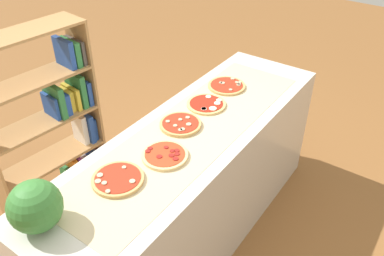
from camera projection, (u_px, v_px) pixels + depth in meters
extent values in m
plane|color=brown|center=(192.00, 234.00, 2.88)|extent=(12.00, 12.00, 0.00)
cube|color=beige|center=(192.00, 187.00, 2.62)|extent=(2.25, 0.66, 0.91)
cube|color=beige|center=(192.00, 131.00, 2.35)|extent=(1.86, 0.51, 0.00)
cylinder|color=tan|center=(118.00, 179.00, 1.99)|extent=(0.26, 0.26, 0.02)
cylinder|color=red|center=(118.00, 178.00, 1.99)|extent=(0.23, 0.23, 0.00)
cylinder|color=#C6B28E|center=(98.00, 181.00, 1.96)|extent=(0.03, 0.03, 0.01)
cylinder|color=#C6B28E|center=(108.00, 191.00, 1.90)|extent=(0.02, 0.02, 0.01)
cylinder|color=#C6B28E|center=(104.00, 183.00, 1.95)|extent=(0.03, 0.03, 0.01)
cylinder|color=#C6B28E|center=(124.00, 167.00, 2.05)|extent=(0.02, 0.02, 0.01)
cylinder|color=#C6B28E|center=(132.00, 181.00, 1.96)|extent=(0.03, 0.03, 0.01)
cylinder|color=#C6B28E|center=(100.00, 175.00, 2.00)|extent=(0.03, 0.03, 0.01)
cylinder|color=#E5C17F|center=(165.00, 155.00, 2.15)|extent=(0.25, 0.25, 0.02)
cylinder|color=red|center=(165.00, 154.00, 2.14)|extent=(0.22, 0.22, 0.00)
cylinder|color=maroon|center=(166.00, 147.00, 2.18)|extent=(0.03, 0.03, 0.00)
cylinder|color=maroon|center=(150.00, 148.00, 2.18)|extent=(0.03, 0.03, 0.00)
cylinder|color=maroon|center=(148.00, 151.00, 2.16)|extent=(0.03, 0.03, 0.00)
cylinder|color=maroon|center=(159.00, 157.00, 2.12)|extent=(0.03, 0.03, 0.00)
cylinder|color=maroon|center=(172.00, 151.00, 2.16)|extent=(0.03, 0.03, 0.00)
cylinder|color=maroon|center=(171.00, 155.00, 2.13)|extent=(0.03, 0.03, 0.00)
cylinder|color=maroon|center=(176.00, 159.00, 2.10)|extent=(0.03, 0.03, 0.00)
cylinder|color=maroon|center=(177.00, 150.00, 2.16)|extent=(0.03, 0.03, 0.00)
cylinder|color=maroon|center=(177.00, 154.00, 2.14)|extent=(0.03, 0.03, 0.00)
cylinder|color=tan|center=(180.00, 124.00, 2.39)|extent=(0.25, 0.25, 0.02)
cylinder|color=red|center=(180.00, 123.00, 2.38)|extent=(0.22, 0.22, 0.00)
cylinder|color=#C6B28E|center=(180.00, 130.00, 2.31)|extent=(0.02, 0.02, 0.01)
cylinder|color=#C6B28E|center=(188.00, 117.00, 2.42)|extent=(0.03, 0.03, 0.01)
cylinder|color=#C6B28E|center=(168.00, 121.00, 2.38)|extent=(0.03, 0.03, 0.01)
cylinder|color=#C6B28E|center=(180.00, 120.00, 2.40)|extent=(0.02, 0.02, 0.01)
cylinder|color=#C6B28E|center=(175.00, 126.00, 2.35)|extent=(0.02, 0.02, 0.01)
cylinder|color=#C6B28E|center=(189.00, 124.00, 2.36)|extent=(0.03, 0.03, 0.01)
cylinder|color=#C6B28E|center=(183.00, 129.00, 2.32)|extent=(0.03, 0.03, 0.01)
cylinder|color=#DBB26B|center=(206.00, 104.00, 2.58)|extent=(0.25, 0.25, 0.01)
cylinder|color=#AD2314|center=(206.00, 103.00, 2.57)|extent=(0.21, 0.21, 0.00)
cylinder|color=#EFE5CC|center=(213.00, 108.00, 2.51)|extent=(0.05, 0.05, 0.00)
cylinder|color=#EFE5CC|center=(208.00, 97.00, 2.63)|extent=(0.04, 0.04, 0.00)
cylinder|color=#EFE5CC|center=(219.00, 100.00, 2.60)|extent=(0.04, 0.04, 0.00)
cylinder|color=#EFE5CC|center=(204.00, 109.00, 2.51)|extent=(0.03, 0.03, 0.00)
cylinder|color=#EFE5CC|center=(217.00, 103.00, 2.57)|extent=(0.04, 0.04, 0.00)
cylinder|color=#EFE5CC|center=(204.00, 109.00, 2.51)|extent=(0.03, 0.03, 0.00)
cylinder|color=tan|center=(227.00, 86.00, 2.78)|extent=(0.26, 0.26, 0.02)
cylinder|color=red|center=(227.00, 85.00, 2.77)|extent=(0.22, 0.22, 0.00)
cylinder|color=#C6B28E|center=(240.00, 82.00, 2.79)|extent=(0.02, 0.02, 0.01)
cylinder|color=#C6B28E|center=(231.00, 90.00, 2.71)|extent=(0.02, 0.02, 0.01)
cylinder|color=#C6B28E|center=(237.00, 82.00, 2.79)|extent=(0.02, 0.02, 0.01)
cylinder|color=#C6B28E|center=(221.00, 83.00, 2.79)|extent=(0.02, 0.02, 0.01)
cylinder|color=#C6B28E|center=(239.00, 85.00, 2.76)|extent=(0.03, 0.03, 0.01)
cylinder|color=#C6B28E|center=(233.00, 79.00, 2.83)|extent=(0.03, 0.03, 0.01)
cylinder|color=#C6B28E|center=(239.00, 84.00, 2.77)|extent=(0.03, 0.03, 0.01)
cylinder|color=#C6B28E|center=(223.00, 83.00, 2.78)|extent=(0.03, 0.03, 0.01)
sphere|color=#387A33|center=(35.00, 206.00, 1.70)|extent=(0.24, 0.24, 0.24)
cube|color=#A87A47|center=(88.00, 101.00, 3.10)|extent=(0.05, 0.27, 1.34)
cube|color=#A87A47|center=(59.00, 191.00, 3.23)|extent=(0.82, 0.35, 0.02)
cube|color=#B22823|center=(95.00, 159.00, 3.40)|extent=(0.05, 0.16, 0.18)
cube|color=#234799|center=(91.00, 159.00, 3.36)|extent=(0.07, 0.23, 0.23)
cube|color=silver|center=(86.00, 164.00, 3.35)|extent=(0.06, 0.18, 0.17)
cube|color=#B22823|center=(82.00, 167.00, 3.32)|extent=(0.05, 0.17, 0.17)
cube|color=#753384|center=(77.00, 166.00, 3.27)|extent=(0.05, 0.16, 0.25)
cube|color=orange|center=(72.00, 169.00, 3.24)|extent=(0.06, 0.18, 0.25)
cube|color=#2D753D|center=(68.00, 176.00, 3.24)|extent=(0.06, 0.19, 0.16)
cube|color=#A87A47|center=(51.00, 159.00, 3.04)|extent=(0.82, 0.35, 0.02)
cube|color=#234799|center=(89.00, 126.00, 3.21)|extent=(0.05, 0.18, 0.19)
cube|color=#234799|center=(85.00, 126.00, 3.17)|extent=(0.06, 0.21, 0.24)
cube|color=silver|center=(80.00, 128.00, 3.14)|extent=(0.06, 0.16, 0.25)
cube|color=#A87A47|center=(41.00, 123.00, 2.85)|extent=(0.82, 0.35, 0.02)
cube|color=#234799|center=(82.00, 91.00, 3.01)|extent=(0.06, 0.22, 0.19)
cube|color=#2D753D|center=(76.00, 89.00, 2.96)|extent=(0.07, 0.22, 0.26)
cube|color=gold|center=(72.00, 97.00, 2.96)|extent=(0.05, 0.20, 0.17)
cube|color=gold|center=(67.00, 99.00, 2.94)|extent=(0.05, 0.15, 0.16)
cube|color=#234799|center=(61.00, 102.00, 2.91)|extent=(0.06, 0.20, 0.16)
cube|color=#2D753D|center=(54.00, 100.00, 2.85)|extent=(0.07, 0.23, 0.24)
cube|color=#234799|center=(51.00, 106.00, 2.85)|extent=(0.05, 0.19, 0.17)
cube|color=#A87A47|center=(31.00, 82.00, 2.66)|extent=(0.82, 0.35, 0.02)
cube|color=#47423D|center=(76.00, 50.00, 2.83)|extent=(0.05, 0.21, 0.18)
cube|color=#2D753D|center=(70.00, 52.00, 2.80)|extent=(0.06, 0.22, 0.18)
cube|color=#234799|center=(64.00, 53.00, 2.77)|extent=(0.06, 0.21, 0.20)
cube|color=#A87A47|center=(18.00, 34.00, 2.46)|extent=(0.82, 0.35, 0.02)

